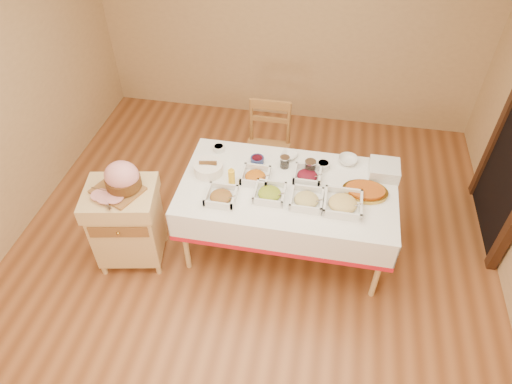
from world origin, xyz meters
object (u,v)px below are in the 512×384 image
(dining_table, at_px, (287,200))
(plate_stack, at_px, (384,170))
(ham_on_board, at_px, (121,179))
(preserve_jar_right, at_px, (310,167))
(dining_chair, at_px, (267,149))
(mustard_bottle, at_px, (232,176))
(brass_platter, at_px, (365,191))
(bread_basket, at_px, (208,168))
(butcher_cart, at_px, (127,221))
(preserve_jar_left, at_px, (285,162))

(dining_table, distance_m, plate_stack, 0.87)
(ham_on_board, distance_m, preserve_jar_right, 1.57)
(dining_chair, xyz_separation_m, mustard_bottle, (-0.16, -0.84, 0.33))
(preserve_jar_right, xyz_separation_m, brass_platter, (0.48, -0.18, -0.03))
(ham_on_board, bearing_deg, brass_platter, 11.35)
(dining_chair, xyz_separation_m, bread_basket, (-0.39, -0.74, 0.30))
(butcher_cart, xyz_separation_m, preserve_jar_left, (1.28, 0.63, 0.34))
(dining_table, xyz_separation_m, bread_basket, (-0.70, 0.05, 0.21))
(preserve_jar_right, bearing_deg, mustard_bottle, -157.45)
(butcher_cart, bearing_deg, dining_chair, 48.71)
(dining_chair, xyz_separation_m, brass_platter, (0.95, -0.76, 0.28))
(butcher_cart, relative_size, dining_chair, 0.84)
(dining_chair, height_order, mustard_bottle, dining_chair)
(butcher_cart, height_order, plate_stack, plate_stack)
(butcher_cart, bearing_deg, dining_table, 16.31)
(brass_platter, bearing_deg, dining_chair, 141.38)
(dining_chair, bearing_deg, mustard_bottle, -101.05)
(preserve_jar_right, relative_size, plate_stack, 0.50)
(butcher_cart, distance_m, mustard_bottle, 1.00)
(preserve_jar_right, height_order, brass_platter, preserve_jar_right)
(dining_table, distance_m, preserve_jar_left, 0.33)
(ham_on_board, distance_m, preserve_jar_left, 1.38)
(dining_table, relative_size, mustard_bottle, 10.27)
(dining_table, bearing_deg, bread_basket, 176.28)
(butcher_cart, relative_size, plate_stack, 3.28)
(dining_table, xyz_separation_m, dining_chair, (-0.31, 0.78, -0.09))
(dining_table, distance_m, bread_basket, 0.74)
(butcher_cart, relative_size, mustard_bottle, 4.66)
(mustard_bottle, bearing_deg, dining_table, 6.91)
(plate_stack, bearing_deg, dining_chair, 156.25)
(preserve_jar_right, bearing_deg, dining_table, -127.82)
(dining_chair, distance_m, mustard_bottle, 0.92)
(butcher_cart, xyz_separation_m, mustard_bottle, (0.87, 0.34, 0.37))
(dining_table, height_order, plate_stack, plate_stack)
(plate_stack, bearing_deg, ham_on_board, -162.48)
(dining_chair, relative_size, plate_stack, 3.90)
(bread_basket, relative_size, brass_platter, 0.67)
(dining_chair, xyz_separation_m, plate_stack, (1.10, -0.48, 0.31))
(ham_on_board, bearing_deg, bread_basket, 34.23)
(dining_table, relative_size, plate_stack, 7.22)
(mustard_bottle, distance_m, bread_basket, 0.25)
(preserve_jar_right, bearing_deg, dining_chair, 129.13)
(preserve_jar_left, bearing_deg, butcher_cart, -153.60)
(plate_stack, bearing_deg, butcher_cart, -162.02)
(dining_table, height_order, mustard_bottle, mustard_bottle)
(dining_chair, bearing_deg, ham_on_board, -130.94)
(preserve_jar_right, bearing_deg, brass_platter, -20.51)
(preserve_jar_right, distance_m, mustard_bottle, 0.69)
(ham_on_board, distance_m, mustard_bottle, 0.89)
(dining_chair, distance_m, bread_basket, 0.89)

